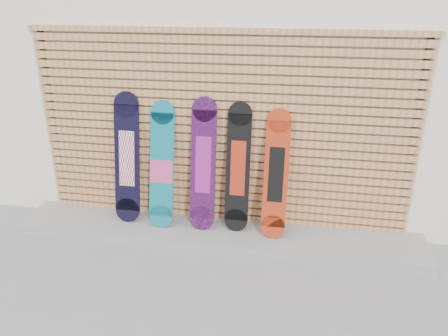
{
  "coord_description": "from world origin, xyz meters",
  "views": [
    {
      "loc": [
        0.71,
        -3.56,
        2.66
      ],
      "look_at": [
        -0.07,
        0.75,
        0.85
      ],
      "focal_mm": 35.0,
      "sensor_mm": 36.0,
      "label": 1
    }
  ],
  "objects_px": {
    "snowboard_3": "(238,168)",
    "snowboard_4": "(276,175)",
    "snowboard_2": "(203,165)",
    "snowboard_1": "(162,166)",
    "snowboard_0": "(127,159)"
  },
  "relations": [
    {
      "from": "snowboard_1",
      "to": "snowboard_4",
      "type": "height_order",
      "value": "snowboard_1"
    },
    {
      "from": "snowboard_2",
      "to": "snowboard_3",
      "type": "height_order",
      "value": "snowboard_2"
    },
    {
      "from": "snowboard_3",
      "to": "snowboard_4",
      "type": "bearing_deg",
      "value": -5.49
    },
    {
      "from": "snowboard_3",
      "to": "snowboard_4",
      "type": "relative_size",
      "value": 1.04
    },
    {
      "from": "snowboard_3",
      "to": "snowboard_4",
      "type": "distance_m",
      "value": 0.42
    },
    {
      "from": "snowboard_2",
      "to": "snowboard_4",
      "type": "distance_m",
      "value": 0.81
    },
    {
      "from": "snowboard_0",
      "to": "snowboard_1",
      "type": "relative_size",
      "value": 1.06
    },
    {
      "from": "snowboard_3",
      "to": "snowboard_4",
      "type": "xyz_separation_m",
      "value": [
        0.42,
        -0.04,
        -0.03
      ]
    },
    {
      "from": "snowboard_4",
      "to": "snowboard_1",
      "type": "bearing_deg",
      "value": 179.95
    },
    {
      "from": "snowboard_0",
      "to": "snowboard_1",
      "type": "distance_m",
      "value": 0.42
    },
    {
      "from": "snowboard_1",
      "to": "snowboard_2",
      "type": "relative_size",
      "value": 0.96
    },
    {
      "from": "snowboard_0",
      "to": "snowboard_2",
      "type": "relative_size",
      "value": 1.01
    },
    {
      "from": "snowboard_0",
      "to": "snowboard_3",
      "type": "relative_size",
      "value": 1.04
    },
    {
      "from": "snowboard_1",
      "to": "snowboard_2",
      "type": "xyz_separation_m",
      "value": [
        0.47,
        0.02,
        0.04
      ]
    },
    {
      "from": "snowboard_3",
      "to": "snowboard_4",
      "type": "height_order",
      "value": "snowboard_3"
    }
  ]
}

